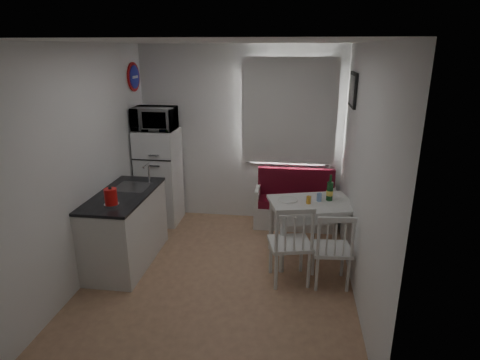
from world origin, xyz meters
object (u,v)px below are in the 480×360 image
object	(u,v)px
dining_table	(312,209)
chair_right	(333,243)
fridge	(159,176)
wine_bottle	(330,188)
kitchen_counter	(126,227)
microwave	(154,119)
chair_left	(290,237)
kettle	(111,197)
bench	(295,208)

from	to	relation	value
dining_table	chair_right	distance (m)	0.70
fridge	wine_bottle	world-z (taller)	fridge
kitchen_counter	microwave	world-z (taller)	microwave
wine_bottle	fridge	bearing A→B (deg)	163.06
fridge	chair_left	bearing A→B (deg)	-37.40
chair_right	chair_left	bearing A→B (deg)	175.91
microwave	kettle	world-z (taller)	microwave
fridge	kettle	xyz separation A→B (m)	(0.03, -1.65, 0.30)
kitchen_counter	chair_right	bearing A→B (deg)	-6.00
dining_table	wine_bottle	xyz separation A→B (m)	(0.21, 0.10, 0.25)
kitchen_counter	fridge	xyz separation A→B (m)	(0.02, 1.24, 0.26)
bench	kitchen_counter	bearing A→B (deg)	-146.50
kitchen_counter	chair_right	distance (m)	2.46
kitchen_counter	wine_bottle	xyz separation A→B (m)	(2.45, 0.50, 0.46)
microwave	wine_bottle	distance (m)	2.61
bench	fridge	distance (m)	2.07
bench	microwave	xyz separation A→B (m)	(-2.02, -0.16, 1.31)
chair_left	chair_right	bearing A→B (deg)	-12.36
chair_left	bench	bearing A→B (deg)	74.99
bench	kettle	xyz separation A→B (m)	(-1.99, -1.75, 0.73)
kitchen_counter	bench	size ratio (longest dim) A/B	1.12
bench	chair_left	xyz separation A→B (m)	(-0.05, -1.62, 0.31)
chair_left	microwave	size ratio (longest dim) A/B	0.91
chair_left	wine_bottle	distance (m)	0.95
dining_table	chair_left	xyz separation A→B (m)	(-0.25, -0.67, -0.07)
chair_right	wine_bottle	bearing A→B (deg)	84.99
fridge	bench	bearing A→B (deg)	3.04
microwave	kettle	size ratio (longest dim) A/B	2.68
microwave	kettle	bearing A→B (deg)	-88.92
kettle	bench	bearing A→B (deg)	41.34
microwave	chair_left	bearing A→B (deg)	-36.48
dining_table	kettle	distance (m)	2.36
kitchen_counter	chair_left	distance (m)	2.02
fridge	microwave	xyz separation A→B (m)	(0.00, -0.05, 0.88)
bench	chair_left	world-z (taller)	chair_left
kitchen_counter	dining_table	bearing A→B (deg)	10.21
bench	kettle	world-z (taller)	kettle
bench	wine_bottle	bearing A→B (deg)	-64.34
chair_right	kitchen_counter	bearing A→B (deg)	168.99
chair_right	kettle	bearing A→B (deg)	178.42
dining_table	chair_left	size ratio (longest dim) A/B	2.15
kitchen_counter	kettle	xyz separation A→B (m)	(0.05, -0.40, 0.55)
kitchen_counter	chair_right	xyz separation A→B (m)	(2.45, -0.26, 0.09)
kitchen_counter	microwave	size ratio (longest dim) A/B	2.25
bench	kettle	size ratio (longest dim) A/B	5.41
kettle	chair_right	bearing A→B (deg)	3.43
chair_left	chair_right	world-z (taller)	chair_left
bench	kettle	bearing A→B (deg)	-138.66
kitchen_counter	chair_left	xyz separation A→B (m)	(1.99, -0.26, 0.14)
fridge	wine_bottle	distance (m)	2.55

